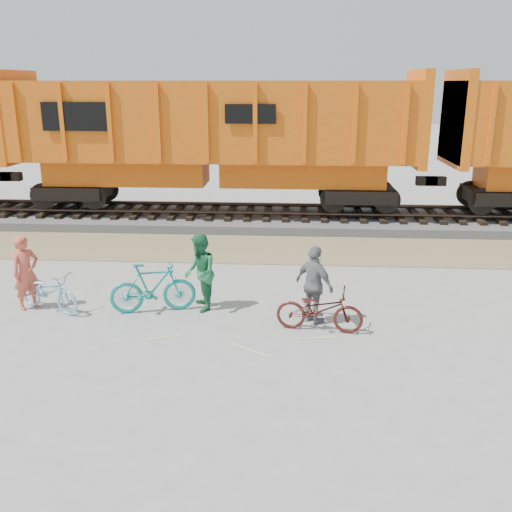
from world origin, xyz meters
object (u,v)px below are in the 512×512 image
at_px(bicycle_teal, 153,288).
at_px(person_man, 200,273).
at_px(bicycle_maroon, 320,309).
at_px(person_solo, 26,273).
at_px(person_woman, 314,285).
at_px(bicycle_blue, 48,291).
at_px(hopper_car_center, 213,136).

bearing_deg(bicycle_teal, person_man, -93.17).
xyz_separation_m(bicycle_teal, bicycle_maroon, (3.54, -0.76, -0.10)).
height_order(person_solo, person_woman, person_woman).
bearing_deg(person_solo, bicycle_teal, -52.65).
distance_m(bicycle_teal, person_woman, 3.47).
distance_m(bicycle_blue, person_man, 3.33).
height_order(hopper_car_center, bicycle_blue, hopper_car_center).
height_order(bicycle_maroon, person_solo, person_solo).
distance_m(person_man, person_woman, 2.51).
height_order(person_man, person_woman, person_man).
bearing_deg(bicycle_maroon, hopper_car_center, 27.94).
bearing_deg(bicycle_maroon, bicycle_teal, 85.86).
bearing_deg(person_man, person_woman, 61.32).
distance_m(hopper_car_center, person_solo, 9.21).
bearing_deg(person_man, bicycle_blue, -101.03).
height_order(bicycle_teal, person_solo, person_solo).
bearing_deg(person_solo, bicycle_maroon, -59.16).
bearing_deg(bicycle_blue, bicycle_teal, -63.87).
bearing_deg(person_woman, person_solo, 41.06).
distance_m(hopper_car_center, person_man, 8.58).
bearing_deg(bicycle_blue, hopper_car_center, 8.16).
relative_size(hopper_car_center, bicycle_maroon, 8.09).
bearing_deg(hopper_car_center, bicycle_maroon, -70.07).
bearing_deg(bicycle_teal, person_woman, -110.50).
bearing_deg(bicycle_teal, bicycle_maroon, -116.63).
relative_size(person_solo, person_man, 0.97).
bearing_deg(person_solo, bicycle_blue, -63.32).
distance_m(bicycle_blue, bicycle_maroon, 5.88).
xyz_separation_m(bicycle_teal, person_woman, (3.44, -0.36, 0.27)).
bearing_deg(hopper_car_center, bicycle_blue, -106.24).
relative_size(hopper_car_center, bicycle_teal, 7.64).
relative_size(bicycle_maroon, person_woman, 1.05).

